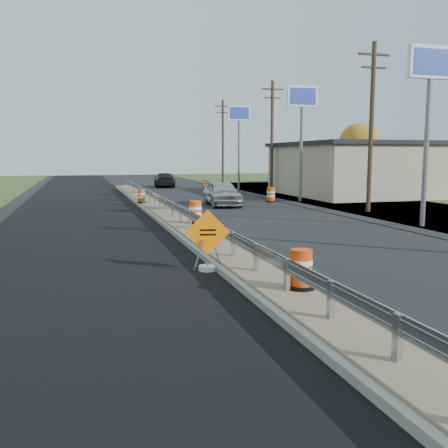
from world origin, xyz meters
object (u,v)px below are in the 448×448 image
object	(u,v)px
barrel_median_near	(301,270)
barrel_shoulder_mid	(271,195)
barrel_shoulder_far	(206,184)
car_silver	(222,193)
barrel_median_far	(142,196)
car_dark_far	(164,180)
caution_sign	(208,256)
barrel_median_mid	(195,213)

from	to	relation	value
barrel_median_near	barrel_shoulder_mid	world-z (taller)	barrel_median_near
barrel_shoulder_far	car_silver	distance (m)	16.71
barrel_median_far	barrel_shoulder_far	distance (m)	17.39
barrel_shoulder_far	car_dark_far	size ratio (longest dim) A/B	0.19
caution_sign	car_silver	world-z (taller)	caution_sign
barrel_shoulder_mid	barrel_median_mid	bearing A→B (deg)	-125.82
barrel_shoulder_far	car_silver	world-z (taller)	car_silver
barrel_median_far	car_dark_far	bearing A→B (deg)	76.33
car_silver	car_dark_far	size ratio (longest dim) A/B	0.95
barrel_median_near	barrel_shoulder_far	xyz separation A→B (m)	(7.21, 37.25, -0.21)
barrel_median_near	car_silver	world-z (taller)	car_silver
barrel_median_mid	barrel_shoulder_mid	world-z (taller)	barrel_median_mid
barrel_shoulder_far	caution_sign	bearing A→B (deg)	-104.08
barrel_median_mid	car_dark_far	world-z (taller)	car_dark_far
barrel_median_near	barrel_shoulder_mid	size ratio (longest dim) A/B	0.89
caution_sign	car_dark_far	xyz separation A→B (m)	(5.10, 37.87, 0.29)
barrel_median_near	barrel_shoulder_far	distance (m)	37.94
barrel_median_mid	barrel_median_far	world-z (taller)	barrel_median_mid
barrel_median_mid	caution_sign	bearing A→B (deg)	-100.60
barrel_median_far	barrel_shoulder_mid	bearing A→B (deg)	2.70
barrel_shoulder_mid	car_silver	xyz separation A→B (m)	(-3.94, -1.47, 0.32)
barrel_median_near	barrel_shoulder_mid	distance (m)	23.71
car_dark_far	barrel_median_far	bearing A→B (deg)	82.68
barrel_median_far	car_silver	world-z (taller)	car_silver
barrel_median_near	car_silver	distance (m)	21.23
barrel_median_near	barrel_shoulder_mid	bearing A→B (deg)	70.08
barrel_median_near	barrel_shoulder_mid	xyz separation A→B (m)	(8.08, 22.29, -0.17)
barrel_median_near	car_dark_far	xyz separation A→B (m)	(3.78, 41.09, 0.07)
barrel_median_near	barrel_median_mid	distance (m)	11.38
barrel_median_mid	car_silver	distance (m)	10.23
barrel_median_near	barrel_median_far	xyz separation A→B (m)	(-0.90, 21.87, -0.04)
caution_sign	car_silver	xyz separation A→B (m)	(5.46, 17.60, 0.37)
barrel_median_mid	barrel_shoulder_far	bearing A→B (deg)	74.84
caution_sign	barrel_median_mid	world-z (taller)	caution_sign
barrel_median_near	barrel_median_mid	xyz separation A→B (m)	(0.20, 11.38, 0.04)
barrel_median_far	barrel_shoulder_mid	xyz separation A→B (m)	(8.98, 0.42, -0.14)
car_silver	car_dark_far	distance (m)	20.27
barrel_median_far	barrel_shoulder_far	size ratio (longest dim) A/B	0.87
barrel_shoulder_far	car_silver	size ratio (longest dim) A/B	0.20
barrel_median_far	car_dark_far	world-z (taller)	car_dark_far
barrel_median_far	barrel_shoulder_far	world-z (taller)	barrel_median_far
barrel_median_near	barrel_shoulder_far	size ratio (longest dim) A/B	0.96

